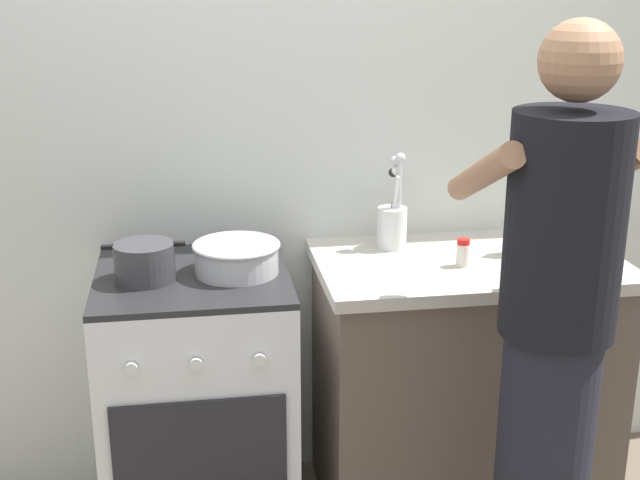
{
  "coord_description": "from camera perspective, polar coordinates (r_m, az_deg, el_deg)",
  "views": [
    {
      "loc": [
        -0.34,
        -2.37,
        1.81
      ],
      "look_at": [
        0.05,
        0.12,
        1.0
      ],
      "focal_mm": 47.69,
      "sensor_mm": 36.0,
      "label": 1
    }
  ],
  "objects": [
    {
      "name": "person",
      "position": [
        2.34,
        15.36,
        -6.8
      ],
      "size": [
        0.41,
        0.5,
        1.7
      ],
      "color": "black",
      "rests_on": "ground"
    },
    {
      "name": "back_wall",
      "position": [
        2.97,
        1.72,
        6.96
      ],
      "size": [
        3.2,
        0.1,
        2.5
      ],
      "color": "silver",
      "rests_on": "ground"
    },
    {
      "name": "spice_bottle",
      "position": [
        2.74,
        9.57,
        -0.86
      ],
      "size": [
        0.04,
        0.04,
        0.09
      ],
      "color": "silver",
      "rests_on": "countertop"
    },
    {
      "name": "stove_range",
      "position": [
        2.86,
        -8.17,
        -10.77
      ],
      "size": [
        0.6,
        0.62,
        0.9
      ],
      "color": "silver",
      "rests_on": "ground"
    },
    {
      "name": "mixing_bowl",
      "position": [
        2.65,
        -5.62,
        -1.11
      ],
      "size": [
        0.28,
        0.28,
        0.1
      ],
      "color": "#B7B7BC",
      "rests_on": "stove_range"
    },
    {
      "name": "pot",
      "position": [
        2.63,
        -11.7,
        -1.45
      ],
      "size": [
        0.25,
        0.18,
        0.12
      ],
      "color": "#38383D",
      "rests_on": "stove_range"
    },
    {
      "name": "oil_bottle",
      "position": [
        2.89,
        13.81,
        1.03
      ],
      "size": [
        0.06,
        0.06,
        0.24
      ],
      "color": "gold",
      "rests_on": "countertop"
    },
    {
      "name": "utensil_crock",
      "position": [
        2.87,
        4.91,
        1.37
      ],
      "size": [
        0.1,
        0.1,
        0.33
      ],
      "color": "silver",
      "rests_on": "countertop"
    },
    {
      "name": "countertop",
      "position": [
        3.0,
        9.52,
        -9.38
      ],
      "size": [
        1.0,
        0.6,
        0.9
      ],
      "color": "brown",
      "rests_on": "ground"
    }
  ]
}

